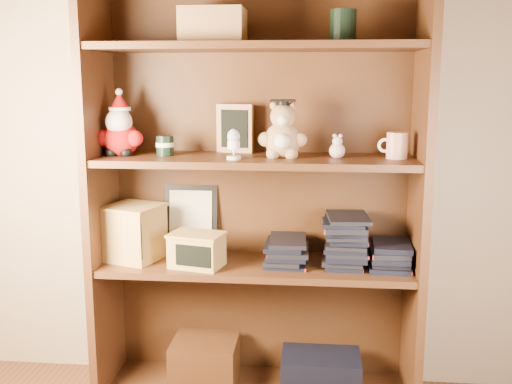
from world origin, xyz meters
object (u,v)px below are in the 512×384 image
treats_box (134,232)px  teacher_mug (396,145)px  bookcase (257,200)px  grad_teddy_bear (283,135)px

treats_box → teacher_mug: bearing=0.1°
bookcase → grad_teddy_bear: size_ratio=7.56×
grad_teddy_bear → treats_box: (-0.56, 0.01, -0.37)m
bookcase → teacher_mug: (0.50, -0.05, 0.22)m
grad_teddy_bear → treats_box: 0.67m
teacher_mug → treats_box: (-0.96, -0.00, -0.34)m
teacher_mug → bookcase: bearing=174.2°
bookcase → treats_box: bearing=-173.6°
bookcase → treats_box: 0.48m
grad_teddy_bear → teacher_mug: size_ratio=2.01×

